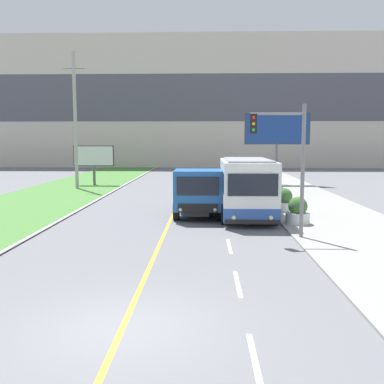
% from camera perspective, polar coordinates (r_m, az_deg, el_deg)
% --- Properties ---
extents(ground_plane, '(300.00, 300.00, 0.00)m').
position_cam_1_polar(ground_plane, '(10.37, -8.87, -16.77)').
color(ground_plane, slate).
extents(lane_marking_centre, '(2.88, 140.00, 0.01)m').
position_cam_1_polar(lane_marking_centre, '(12.99, -4.64, -11.81)').
color(lane_marking_centre, gold).
rests_on(lane_marking_centre, ground_plane).
extents(apartment_block_background, '(80.00, 8.04, 19.66)m').
position_cam_1_polar(apartment_block_background, '(71.22, 0.30, 11.21)').
color(apartment_block_background, beige).
rests_on(apartment_block_background, ground_plane).
extents(city_bus, '(2.75, 6.14, 3.14)m').
position_cam_1_polar(city_bus, '(23.56, 6.97, 0.42)').
color(city_bus, white).
rests_on(city_bus, ground_plane).
extents(dump_truck, '(2.55, 6.34, 2.58)m').
position_cam_1_polar(dump_truck, '(23.98, 0.82, -0.08)').
color(dump_truck, black).
rests_on(dump_truck, ground_plane).
extents(car_distant, '(1.80, 4.30, 1.45)m').
position_cam_1_polar(car_distant, '(41.48, 5.19, 1.85)').
color(car_distant, silver).
rests_on(car_distant, ground_plane).
extents(utility_pole_far, '(1.80, 0.28, 11.38)m').
position_cam_1_polar(utility_pole_far, '(39.21, -14.61, 8.79)').
color(utility_pole_far, '#9E9E99').
rests_on(utility_pole_far, ground_plane).
extents(traffic_light_mast, '(2.28, 0.32, 5.56)m').
position_cam_1_polar(traffic_light_mast, '(18.86, 11.94, 4.80)').
color(traffic_light_mast, slate).
rests_on(traffic_light_mast, ground_plane).
extents(billboard_large, '(5.95, 0.24, 6.59)m').
position_cam_1_polar(billboard_large, '(42.17, 10.76, 7.67)').
color(billboard_large, '#59595B').
rests_on(billboard_large, ground_plane).
extents(billboard_small, '(3.68, 0.24, 3.62)m').
position_cam_1_polar(billboard_small, '(41.91, -12.36, 4.35)').
color(billboard_small, '#59595B').
rests_on(billboard_small, ground_plane).
extents(planter_round_near, '(1.15, 1.15, 1.31)m').
position_cam_1_polar(planter_round_near, '(22.31, 13.27, -2.47)').
color(planter_round_near, silver).
rests_on(planter_round_near, sidewalk_right).
extents(planter_round_second, '(1.20, 1.20, 1.32)m').
position_cam_1_polar(planter_round_second, '(26.04, 11.58, -1.13)').
color(planter_round_second, silver).
rests_on(planter_round_second, sidewalk_right).
extents(planter_round_third, '(1.10, 1.10, 1.25)m').
position_cam_1_polar(planter_round_third, '(29.84, 10.65, -0.20)').
color(planter_round_third, silver).
rests_on(planter_round_third, sidewalk_right).
extents(planter_round_far, '(1.16, 1.16, 1.33)m').
position_cam_1_polar(planter_round_far, '(33.62, 9.60, 0.63)').
color(planter_round_far, silver).
rests_on(planter_round_far, sidewalk_right).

